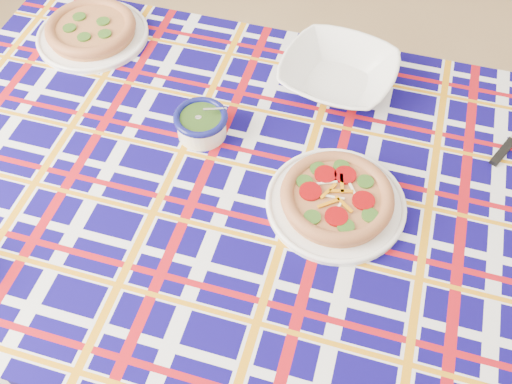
# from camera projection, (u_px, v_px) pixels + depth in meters

# --- Properties ---
(dining_table) EXTENTS (1.72, 1.32, 0.71)m
(dining_table) POSITION_uv_depth(u_px,v_px,m) (265.00, 208.00, 1.20)
(dining_table) COLOR brown
(dining_table) RESTS_ON floor
(tablecloth) EXTENTS (1.76, 1.36, 0.10)m
(tablecloth) POSITION_uv_depth(u_px,v_px,m) (265.00, 202.00, 1.18)
(tablecloth) COLOR #0B0453
(tablecloth) RESTS_ON dining_table
(main_focaccia_plate) EXTENTS (0.36, 0.36, 0.05)m
(main_focaccia_plate) POSITION_uv_depth(u_px,v_px,m) (337.00, 197.00, 1.09)
(main_focaccia_plate) COLOR #B26C3F
(main_focaccia_plate) RESTS_ON tablecloth
(pesto_bowl) EXTENTS (0.14, 0.14, 0.07)m
(pesto_bowl) POSITION_uv_depth(u_px,v_px,m) (201.00, 122.00, 1.20)
(pesto_bowl) COLOR #1B350E
(pesto_bowl) RESTS_ON tablecloth
(serving_bowl) EXTENTS (0.34, 0.34, 0.06)m
(serving_bowl) POSITION_uv_depth(u_px,v_px,m) (338.00, 74.00, 1.29)
(serving_bowl) COLOR white
(serving_bowl) RESTS_ON tablecloth
(second_focaccia_plate) EXTENTS (0.32, 0.32, 0.05)m
(second_focaccia_plate) POSITION_uv_depth(u_px,v_px,m) (91.00, 29.00, 1.39)
(second_focaccia_plate) COLOR #B26C3F
(second_focaccia_plate) RESTS_ON tablecloth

